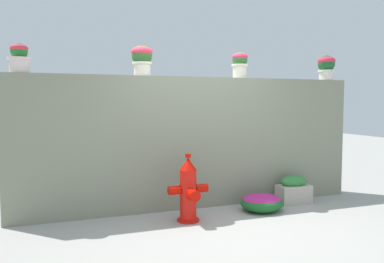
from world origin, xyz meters
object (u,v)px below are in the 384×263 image
(potted_plant_3, at_px, (326,66))
(planter_box, at_px, (294,190))
(potted_plant_1, at_px, (142,58))
(fire_hydrant, at_px, (188,191))
(flower_bush_left, at_px, (262,202))
(potted_plant_2, at_px, (240,63))
(potted_plant_0, at_px, (19,57))

(potted_plant_3, relative_size, planter_box, 0.79)
(potted_plant_1, xyz_separation_m, planter_box, (2.30, -0.38, -1.99))
(fire_hydrant, bearing_deg, flower_bush_left, 5.14)
(potted_plant_2, distance_m, potted_plant_3, 1.61)
(potted_plant_1, distance_m, potted_plant_3, 3.16)
(potted_plant_2, relative_size, planter_box, 0.78)
(potted_plant_2, xyz_separation_m, planter_box, (0.75, -0.40, -1.97))
(flower_bush_left, xyz_separation_m, planter_box, (0.69, 0.21, 0.07))
(potted_plant_0, distance_m, potted_plant_3, 4.75)
(potted_plant_2, xyz_separation_m, potted_plant_3, (1.61, -0.03, 0.01))
(potted_plant_0, relative_size, flower_bush_left, 0.61)
(potted_plant_1, height_order, planter_box, potted_plant_1)
(fire_hydrant, relative_size, planter_box, 1.73)
(fire_hydrant, xyz_separation_m, planter_box, (1.85, 0.31, -0.20))
(flower_bush_left, height_order, planter_box, planter_box)
(planter_box, bearing_deg, flower_bush_left, -163.34)
(fire_hydrant, xyz_separation_m, flower_bush_left, (1.16, 0.10, -0.28))
(potted_plant_1, relative_size, fire_hydrant, 0.48)
(potted_plant_1, xyz_separation_m, flower_bush_left, (1.61, -0.58, -2.07))
(potted_plant_3, distance_m, flower_bush_left, 2.64)
(potted_plant_0, height_order, potted_plant_2, potted_plant_2)
(potted_plant_0, distance_m, fire_hydrant, 2.77)
(fire_hydrant, bearing_deg, potted_plant_0, 160.78)
(flower_bush_left, bearing_deg, fire_hydrant, -174.86)
(potted_plant_0, distance_m, potted_plant_1, 1.59)
(potted_plant_0, height_order, fire_hydrant, potted_plant_0)
(potted_plant_2, distance_m, fire_hydrant, 2.20)
(potted_plant_1, bearing_deg, fire_hydrant, -56.80)
(potted_plant_3, relative_size, flower_bush_left, 0.66)
(potted_plant_1, relative_size, planter_box, 0.82)
(potted_plant_2, bearing_deg, potted_plant_3, -1.06)
(potted_plant_0, bearing_deg, potted_plant_2, -0.02)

